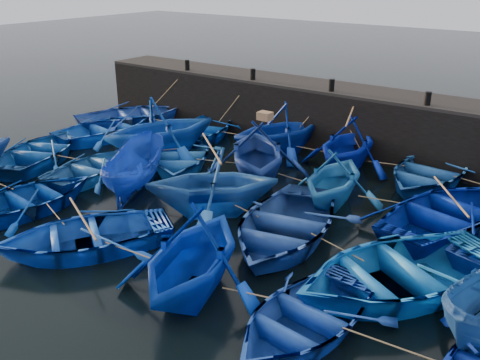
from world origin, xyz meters
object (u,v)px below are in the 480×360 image
Objects in this scene: boat_0 at (132,115)px; wooden_crate at (265,116)px; boat_8 at (179,156)px; boat_13 at (39,151)px.

boat_0 is 11.25× the size of wooden_crate.
wooden_crate reaches higher than boat_8.
boat_0 is 10.09m from wooden_crate.
boat_13 is at bearing 125.90° from boat_0.
boat_0 is 6.06m from boat_13.
boat_8 is 4.24m from wooden_crate.
boat_13 is 9.50m from wooden_crate.
boat_13 reaches higher than boat_8.
wooden_crate is (8.56, 3.55, 2.07)m from boat_13.
boat_13 is (-4.92, -2.97, 0.01)m from boat_8.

